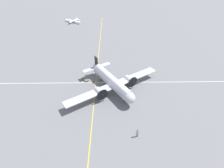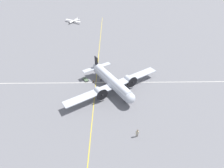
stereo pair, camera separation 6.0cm
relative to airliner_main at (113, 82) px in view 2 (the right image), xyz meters
The scene contains 9 objects.
ground_plane 2.56m from the airliner_main, 32.45° to the left, with size 300.00×300.00×0.00m, color slate.
apron_line_eastwest 5.21m from the airliner_main, 85.45° to the left, with size 120.00×0.16×0.01m.
apron_line_northsouth 4.08m from the airliner_main, ahead, with size 0.16×120.00×0.01m.
airliner_main is the anchor object (origin of this frame).
crew_foreground 14.80m from the airliner_main, 162.78° to the right, with size 0.31×0.62×1.82m.
passenger_boarding 5.22m from the airliner_main, 39.72° to the left, with size 0.34×0.58×1.79m.
suitcase_near_door 6.55m from the airliner_main, 58.01° to the left, with size 0.41×0.18×0.60m.
baggage_cart 8.95m from the airliner_main, 59.46° to the left, with size 2.19×2.00×0.56m.
light_aircraft_distant 55.80m from the airliner_main, 19.48° to the left, with size 6.50×8.21×1.78m.
Camera 2 is at (-34.86, 0.46, 28.50)m, focal length 28.00 mm.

